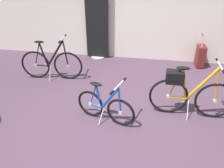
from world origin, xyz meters
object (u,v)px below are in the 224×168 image
Objects in this scene: floor_banner_stand at (97,27)px; display_bike_left at (188,92)px; folding_bike_foreground at (105,106)px; display_bike_right at (52,64)px; rolling_suitcase at (200,56)px.

display_bike_left is (2.09, -2.32, -0.40)m from floor_banner_stand.
folding_bike_foreground is 0.74× the size of display_bike_right.
floor_banner_stand reaches higher than display_bike_right.
display_bike_right is at bearing -117.04° from floor_banner_stand.
display_bike_left is 2.95m from display_bike_right.
display_bike_left is 1.02× the size of display_bike_right.
floor_banner_stand is 2.74m from rolling_suitcase.
rolling_suitcase is (3.40, 1.26, -0.08)m from display_bike_right.
rolling_suitcase is at bearing 20.37° from display_bike_right.
folding_bike_foreground is 1.40m from display_bike_left.
folding_bike_foreground is at bearing -74.52° from floor_banner_stand.
floor_banner_stand reaches higher than display_bike_left.
folding_bike_foreground is at bearing -41.37° from display_bike_right.
folding_bike_foreground is at bearing -163.49° from display_bike_left.
display_bike_right is (-1.47, 1.30, 0.07)m from folding_bike_foreground.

